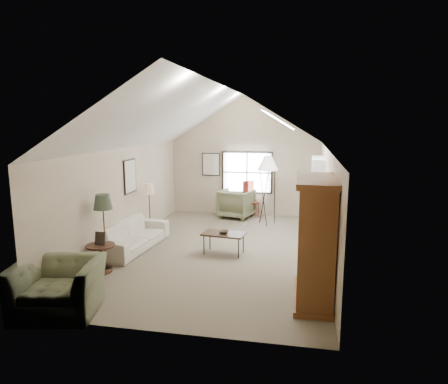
% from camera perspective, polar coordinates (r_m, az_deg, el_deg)
% --- Properties ---
extents(room_shell, '(5.01, 8.01, 4.00)m').
position_cam_1_polar(room_shell, '(9.50, -0.47, 10.37)').
color(room_shell, '#706450').
rests_on(room_shell, ground).
extents(window, '(1.72, 0.08, 1.42)m').
position_cam_1_polar(window, '(13.50, 3.31, 2.80)').
color(window, black).
rests_on(window, room_shell).
extents(skylight, '(0.80, 1.20, 0.52)m').
position_cam_1_polar(skylight, '(10.23, 7.84, 10.33)').
color(skylight, white).
rests_on(skylight, room_shell).
extents(wall_art, '(1.97, 3.71, 0.88)m').
position_cam_1_polar(wall_art, '(11.95, -7.47, 3.12)').
color(wall_art, black).
rests_on(wall_art, room_shell).
extents(armoire, '(0.60, 1.50, 2.20)m').
position_cam_1_polar(armoire, '(7.22, 12.94, -6.77)').
color(armoire, brown).
rests_on(armoire, ground).
extents(tv_alcove, '(0.32, 1.30, 2.10)m').
position_cam_1_polar(tv_alcove, '(11.10, 13.15, -0.61)').
color(tv_alcove, white).
rests_on(tv_alcove, ground).
extents(media_console, '(0.34, 1.18, 0.60)m').
position_cam_1_polar(media_console, '(11.29, 12.88, -4.85)').
color(media_console, '#382316').
rests_on(media_console, ground).
extents(tv_panel, '(0.05, 0.90, 0.55)m').
position_cam_1_polar(tv_panel, '(11.15, 13.00, -1.77)').
color(tv_panel, black).
rests_on(tv_panel, media_console).
extents(sofa, '(1.15, 2.48, 0.70)m').
position_cam_1_polar(sofa, '(10.28, -12.96, -6.03)').
color(sofa, beige).
rests_on(sofa, ground).
extents(armchair_near, '(1.55, 1.42, 0.87)m').
position_cam_1_polar(armchair_near, '(7.36, -22.60, -12.46)').
color(armchair_near, '#585F43').
rests_on(armchair_near, ground).
extents(armchair_far, '(1.24, 1.26, 0.95)m').
position_cam_1_polar(armchair_far, '(13.21, 1.78, -1.64)').
color(armchair_far, '#6B714F').
rests_on(armchair_far, ground).
extents(coffee_table, '(1.07, 0.68, 0.51)m').
position_cam_1_polar(coffee_table, '(9.69, -0.04, -7.35)').
color(coffee_table, '#312014').
rests_on(coffee_table, ground).
extents(bowl, '(0.27, 0.27, 0.06)m').
position_cam_1_polar(bowl, '(9.61, -0.04, -5.73)').
color(bowl, '#3B2C18').
rests_on(bowl, coffee_table).
extents(side_table, '(0.65, 0.65, 0.60)m').
position_cam_1_polar(side_table, '(8.93, -17.14, -9.06)').
color(side_table, '#3E2219').
rests_on(side_table, ground).
extents(side_chair, '(0.61, 0.61, 1.18)m').
position_cam_1_polar(side_chair, '(13.36, 3.90, -1.03)').
color(side_chair, maroon).
rests_on(side_chair, ground).
extents(tripod_lamp, '(0.73, 0.73, 2.17)m').
position_cam_1_polar(tripod_lamp, '(12.26, 6.23, 0.29)').
color(tripod_lamp, silver).
rests_on(tripod_lamp, ground).
extents(dark_lamp, '(0.44, 0.44, 1.67)m').
position_cam_1_polar(dark_lamp, '(8.94, -16.72, -5.41)').
color(dark_lamp, '#272F21').
rests_on(dark_lamp, ground).
extents(tan_lamp, '(0.33, 0.33, 1.50)m').
position_cam_1_polar(tan_lamp, '(11.26, -10.58, -2.44)').
color(tan_lamp, tan).
rests_on(tan_lamp, ground).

